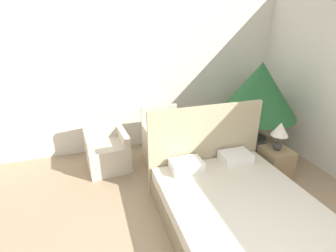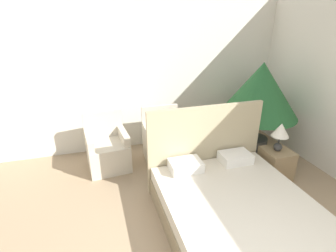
% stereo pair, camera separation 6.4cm
% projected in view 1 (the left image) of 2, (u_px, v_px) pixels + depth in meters
% --- Properties ---
extents(wall_back, '(10.00, 0.06, 2.90)m').
position_uv_depth(wall_back, '(145.00, 73.00, 4.89)').
color(wall_back, silver).
rests_on(wall_back, ground_plane).
extents(bed, '(1.77, 2.04, 1.29)m').
position_uv_depth(bed, '(235.00, 206.00, 3.27)').
color(bed, '#8C7A5B').
rests_on(bed, ground_plane).
extents(armchair_near_window_left, '(0.72, 0.69, 0.95)m').
position_uv_depth(armchair_near_window_left, '(108.00, 152.00, 4.46)').
color(armchair_near_window_left, beige).
rests_on(armchair_near_window_left, ground_plane).
extents(armchair_near_window_right, '(0.67, 0.64, 0.95)m').
position_uv_depth(armchair_near_window_right, '(163.00, 144.00, 4.74)').
color(armchair_near_window_right, beige).
rests_on(armchair_near_window_right, ground_plane).
extents(potted_palm, '(1.38, 1.38, 1.72)m').
position_uv_depth(potted_palm, '(259.00, 92.00, 4.64)').
color(potted_palm, '#4C4C4C').
rests_on(potted_palm, ground_plane).
extents(nightstand, '(0.42, 0.43, 0.51)m').
position_uv_depth(nightstand, '(275.00, 164.00, 4.21)').
color(nightstand, '#937A56').
rests_on(nightstand, ground_plane).
extents(table_lamp, '(0.26, 0.26, 0.46)m').
position_uv_depth(table_lamp, '(280.00, 131.00, 3.98)').
color(table_lamp, '#333333').
rests_on(table_lamp, nightstand).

